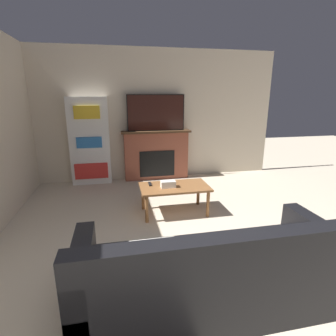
% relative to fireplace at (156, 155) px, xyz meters
% --- Properties ---
extents(wall_back, '(5.57, 0.06, 2.70)m').
position_rel_fireplace_xyz_m(wall_back, '(-0.14, 0.14, 0.82)').
color(wall_back, beige).
rests_on(wall_back, ground_plane).
extents(fireplace, '(1.46, 0.28, 1.05)m').
position_rel_fireplace_xyz_m(fireplace, '(0.00, 0.00, 0.00)').
color(fireplace, brown).
rests_on(fireplace, ground_plane).
extents(tv, '(1.19, 0.03, 0.74)m').
position_rel_fireplace_xyz_m(tv, '(0.00, -0.02, 0.89)').
color(tv, black).
rests_on(tv, fireplace).
extents(couch, '(2.29, 0.91, 0.84)m').
position_rel_fireplace_xyz_m(couch, '(-0.11, -3.66, -0.25)').
color(couch, black).
rests_on(couch, ground_plane).
extents(coffee_table, '(1.04, 0.59, 0.44)m').
position_rel_fireplace_xyz_m(coffee_table, '(-0.01, -1.80, -0.14)').
color(coffee_table, brown).
rests_on(coffee_table, ground_plane).
extents(tissue_box, '(0.22, 0.12, 0.10)m').
position_rel_fireplace_xyz_m(tissue_box, '(-0.12, -1.83, -0.04)').
color(tissue_box, white).
rests_on(tissue_box, coffee_table).
extents(remote_control, '(0.04, 0.15, 0.02)m').
position_rel_fireplace_xyz_m(remote_control, '(-0.37, -1.66, -0.08)').
color(remote_control, black).
rests_on(remote_control, coffee_table).
extents(bookshelf, '(0.78, 0.29, 1.75)m').
position_rel_fireplace_xyz_m(bookshelf, '(-1.36, -0.02, 0.34)').
color(bookshelf, white).
rests_on(bookshelf, ground_plane).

